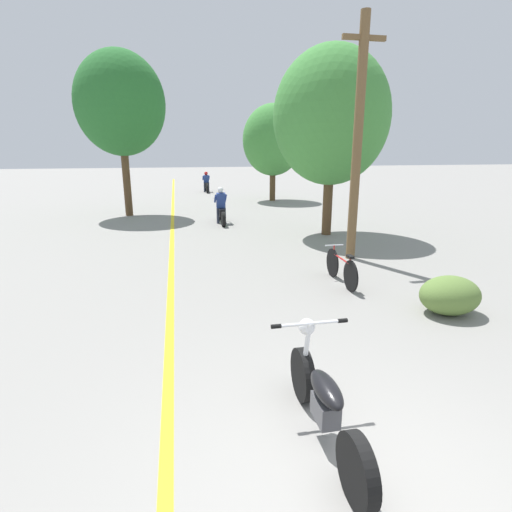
% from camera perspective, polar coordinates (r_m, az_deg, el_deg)
% --- Properties ---
extents(ground_plane, '(120.00, 120.00, 0.00)m').
position_cam_1_polar(ground_plane, '(4.10, 15.84, -30.85)').
color(ground_plane, gray).
extents(lane_stripe_center, '(0.14, 48.00, 0.01)m').
position_cam_1_polar(lane_stripe_center, '(15.54, -11.86, 4.12)').
color(lane_stripe_center, yellow).
rests_on(lane_stripe_center, ground).
extents(utility_pole, '(1.10, 0.24, 6.04)m').
position_cam_1_polar(utility_pole, '(10.81, 14.31, 15.80)').
color(utility_pole, brown).
rests_on(utility_pole, ground).
extents(roadside_tree_right_near, '(3.80, 3.42, 6.06)m').
position_cam_1_polar(roadside_tree_right_near, '(13.84, 10.75, 18.94)').
color(roadside_tree_right_near, '#513A23').
rests_on(roadside_tree_right_near, ground).
extents(roadside_tree_right_far, '(3.33, 3.00, 5.22)m').
position_cam_1_polar(roadside_tree_right_far, '(22.74, 2.44, 16.19)').
color(roadside_tree_right_far, '#513A23').
rests_on(roadside_tree_right_far, ground).
extents(roadside_tree_left, '(3.68, 3.31, 6.78)m').
position_cam_1_polar(roadside_tree_left, '(18.52, -18.82, 19.86)').
color(roadside_tree_left, '#513A23').
rests_on(roadside_tree_left, ground).
extents(roadside_bush, '(1.10, 0.88, 0.70)m').
position_cam_1_polar(roadside_bush, '(8.01, 25.95, -5.07)').
color(roadside_bush, '#5B7A38').
rests_on(roadside_bush, ground).
extents(motorcycle_foreground, '(0.87, 2.12, 1.08)m').
position_cam_1_polar(motorcycle_foreground, '(4.36, 9.69, -19.93)').
color(motorcycle_foreground, black).
rests_on(motorcycle_foreground, ground).
extents(motorcycle_rider_lead, '(0.50, 2.10, 1.43)m').
position_cam_1_polar(motorcycle_rider_lead, '(15.94, -5.02, 6.61)').
color(motorcycle_rider_lead, black).
rests_on(motorcycle_rider_lead, ground).
extents(motorcycle_rider_far, '(0.50, 2.10, 1.35)m').
position_cam_1_polar(motorcycle_rider_far, '(27.50, -7.10, 10.14)').
color(motorcycle_rider_far, black).
rests_on(motorcycle_rider_far, ground).
extents(bicycle_parked, '(0.44, 1.68, 0.78)m').
position_cam_1_polar(bicycle_parked, '(8.96, 12.08, -1.68)').
color(bicycle_parked, black).
rests_on(bicycle_parked, ground).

